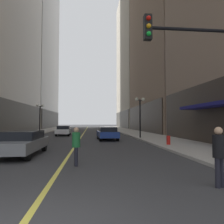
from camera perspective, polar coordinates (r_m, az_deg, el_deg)
ground_plane at (r=38.38m, az=-7.50°, el=-5.40°), size 200.00×200.00×0.00m
sidewalk_left at (r=39.51m, az=-19.60°, el=-5.09°), size 4.50×78.00×0.15m
sidewalk_right at (r=39.00m, az=4.76°, el=-5.26°), size 4.50×78.00×0.15m
lane_centre_stripe at (r=38.38m, az=-7.50°, el=-5.40°), size 0.16×70.00×0.01m
building_right_mid at (r=46.66m, az=15.26°, el=26.90°), size 11.14×24.00×49.81m
building_right_far at (r=68.13m, az=8.23°, el=14.00°), size 13.22×26.00×42.91m
storefront_awning_right at (r=16.59m, az=25.16°, el=1.58°), size 1.60×6.82×3.12m
car_grey at (r=12.56m, az=-23.14°, el=-7.52°), size 1.89×4.80×1.32m
car_blue at (r=21.39m, az=-1.31°, el=-5.66°), size 2.04×4.58×1.32m
car_white at (r=28.95m, az=-13.04°, el=-4.82°), size 1.93×4.28×1.32m
pedestrian_in_green_parka at (r=8.96m, az=-9.72°, el=-8.43°), size 0.40×0.40×1.60m
pedestrian_in_black_coat at (r=6.69m, az=27.06°, el=-9.65°), size 0.44×0.44×1.68m
traffic_light_near_right at (r=8.52m, az=24.09°, el=10.55°), size 3.43×0.35×5.65m
street_lamp_left_far at (r=33.03m, az=-18.98°, el=-0.07°), size 1.06×0.36×4.43m
street_lamp_right_mid at (r=22.64m, az=7.61°, el=0.95°), size 1.06×0.36×4.43m
fire_hydrant_right at (r=16.20m, az=15.08°, el=-7.65°), size 0.28×0.28×0.80m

